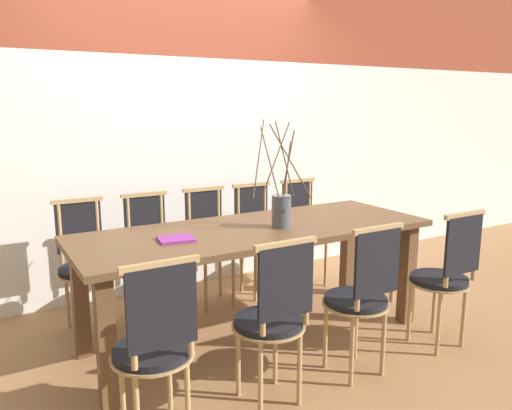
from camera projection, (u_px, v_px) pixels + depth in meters
name	position (u px, v px, depth m)	size (l,w,h in m)	color
ground_plane	(256.00, 337.00, 3.41)	(16.00, 16.00, 0.00)	#9E7047
wall_rear	(182.00, 100.00, 4.14)	(12.00, 0.06, 3.20)	white
dining_table	(256.00, 243.00, 3.28)	(2.35, 0.86, 0.77)	brown
chair_near_leftend	(155.00, 344.00, 2.23)	(0.39, 0.39, 0.92)	black
chair_near_left	(273.00, 315.00, 2.54)	(0.39, 0.39, 0.92)	black
chair_near_center	(362.00, 294.00, 2.83)	(0.39, 0.39, 0.92)	black
chair_near_right	(445.00, 273.00, 3.18)	(0.39, 0.39, 0.92)	black
chair_far_leftend	(84.00, 260.00, 3.45)	(0.39, 0.39, 0.92)	black
chair_far_left	(151.00, 250.00, 3.68)	(0.39, 0.39, 0.92)	black
chair_far_center	(210.00, 241.00, 3.92)	(0.39, 0.39, 0.92)	black
chair_far_right	(258.00, 234.00, 4.13)	(0.39, 0.39, 0.92)	black
chair_far_rightend	(304.00, 227.00, 4.37)	(0.39, 0.39, 0.92)	black
vase_centerpiece	(281.00, 208.00, 3.24)	(0.34, 0.39, 0.69)	#4C5156
book_stack	(176.00, 239.00, 2.94)	(0.23, 0.19, 0.02)	#842D8C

